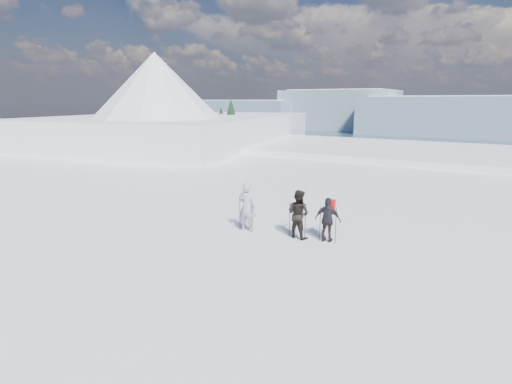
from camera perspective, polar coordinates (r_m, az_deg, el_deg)
lake_basin at (r=40.60m, az=22.44°, el=-4.22°), size 820.00×820.00×71.62m
near_ridge at (r=50.06m, az=-8.90°, el=3.29°), size 31.37×35.68×25.62m
skier_grey at (r=14.97m, az=-1.31°, el=-2.15°), size 0.72×0.52×1.85m
skier_dark at (r=14.30m, az=6.05°, el=-3.13°), size 0.96×0.81×1.76m
skier_pack at (r=14.06m, az=10.23°, el=-3.94°), size 0.95×0.45×1.58m
backpack at (r=14.04m, az=10.68°, el=0.37°), size 0.35×0.21×0.49m
ski_poles at (r=14.40m, az=4.75°, el=-3.99°), size 3.66×0.42×1.32m
skis_loose at (r=15.85m, az=10.19°, el=-4.92°), size 0.71×1.69×0.03m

